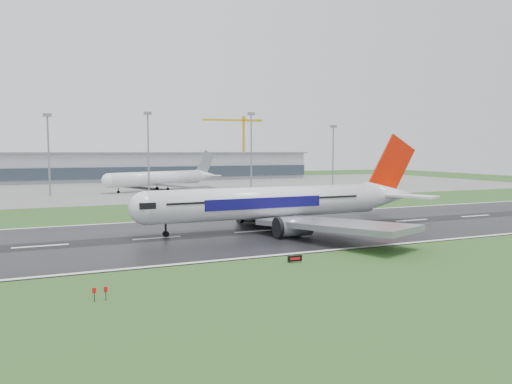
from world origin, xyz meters
name	(u,v)px	position (x,y,z in m)	size (l,w,h in m)	color
ground	(157,239)	(0.00, 0.00, 0.00)	(520.00, 520.00, 0.00)	#244B1B
runway	(157,238)	(0.00, 0.00, 0.05)	(400.00, 45.00, 0.10)	black
apron	(103,189)	(0.00, 125.00, 0.04)	(400.00, 130.00, 0.08)	slate
terminal	(94,167)	(0.00, 185.00, 7.50)	(240.00, 36.00, 15.00)	gray
main_airliner	(288,183)	(27.76, 0.84, 9.77)	(65.52, 62.40, 19.34)	silver
parked_airliner	(161,171)	(21.89, 108.34, 8.18)	(55.27, 51.46, 16.20)	silver
tower_crane	(244,146)	(93.48, 200.00, 19.60)	(39.28, 2.14, 39.21)	#C49609
runway_sign	(295,259)	(15.32, -26.95, 0.52)	(2.30, 0.26, 1.04)	black
floodmast_2	(49,157)	(-20.55, 100.00, 14.39)	(0.64, 0.64, 28.78)	gray
floodmast_3	(148,154)	(15.39, 100.00, 15.27)	(0.64, 0.64, 30.54)	gray
floodmast_4	(251,152)	(58.92, 100.00, 15.79)	(0.64, 0.64, 31.59)	gray
floodmast_5	(333,157)	(99.51, 100.00, 13.52)	(0.64, 0.64, 27.03)	gray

